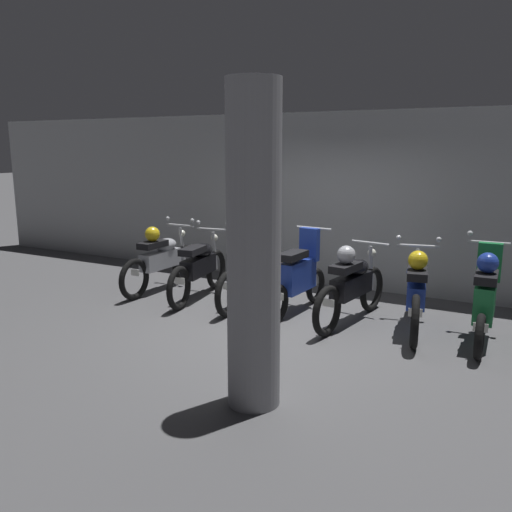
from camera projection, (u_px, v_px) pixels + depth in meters
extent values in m
plane|color=#4C4C4F|center=(274.00, 327.00, 6.98)|extent=(80.00, 80.00, 0.00)
cube|color=#9EA0A3|center=(341.00, 200.00, 8.90)|extent=(16.00, 0.30, 2.90)
torus|color=black|center=(185.00, 263.00, 9.30)|extent=(0.10, 0.65, 0.65)
torus|color=black|center=(134.00, 279.00, 8.19)|extent=(0.10, 0.65, 0.65)
cube|color=#9EA0A8|center=(161.00, 260.00, 8.71)|extent=(0.23, 0.84, 0.28)
ellipsoid|color=#9EA0A8|center=(166.00, 245.00, 8.80)|extent=(0.27, 0.44, 0.22)
cube|color=black|center=(153.00, 245.00, 8.49)|extent=(0.25, 0.52, 0.10)
cylinder|color=#B7BABF|center=(180.00, 225.00, 9.07)|extent=(0.56, 0.05, 0.04)
sphere|color=#B7BABF|center=(168.00, 218.00, 9.18)|extent=(0.07, 0.07, 0.07)
sphere|color=#B7BABF|center=(192.00, 220.00, 8.93)|extent=(0.07, 0.07, 0.07)
cylinder|color=#B7BABF|center=(182.00, 246.00, 9.19)|extent=(0.06, 0.16, 0.65)
sphere|color=silver|center=(182.00, 233.00, 9.15)|extent=(0.12, 0.12, 0.12)
cube|color=white|center=(135.00, 273.00, 8.19)|extent=(0.16, 0.01, 0.10)
sphere|color=gold|center=(152.00, 234.00, 8.46)|extent=(0.24, 0.24, 0.24)
torus|color=black|center=(216.00, 269.00, 8.87)|extent=(0.18, 0.66, 0.65)
torus|color=black|center=(179.00, 288.00, 7.67)|extent=(0.18, 0.66, 0.65)
cube|color=black|center=(199.00, 266.00, 8.23)|extent=(0.33, 0.85, 0.28)
ellipsoid|color=black|center=(203.00, 250.00, 8.33)|extent=(0.32, 0.47, 0.22)
cube|color=black|center=(193.00, 250.00, 8.01)|extent=(0.31, 0.55, 0.10)
cylinder|color=#B7BABF|center=(213.00, 229.00, 8.63)|extent=(0.56, 0.11, 0.04)
sphere|color=#B7BABF|center=(198.00, 222.00, 8.70)|extent=(0.07, 0.07, 0.07)
sphere|color=#B7BABF|center=(227.00, 224.00, 8.53)|extent=(0.07, 0.07, 0.07)
cylinder|color=#B7BABF|center=(214.00, 251.00, 8.76)|extent=(0.08, 0.17, 0.65)
sphere|color=silver|center=(214.00, 238.00, 8.71)|extent=(0.12, 0.12, 0.12)
cube|color=white|center=(180.00, 281.00, 7.68)|extent=(0.16, 0.03, 0.10)
torus|color=black|center=(265.00, 274.00, 8.54)|extent=(0.13, 0.65, 0.65)
torus|color=black|center=(227.00, 294.00, 7.38)|extent=(0.13, 0.65, 0.65)
cube|color=black|center=(247.00, 271.00, 7.92)|extent=(0.27, 0.84, 0.28)
ellipsoid|color=black|center=(252.00, 254.00, 8.02)|extent=(0.29, 0.45, 0.22)
cube|color=black|center=(242.00, 255.00, 7.70)|extent=(0.27, 0.53, 0.10)
cylinder|color=#B7BABF|center=(262.00, 232.00, 8.31)|extent=(0.56, 0.07, 0.04)
sphere|color=#B7BABF|center=(247.00, 225.00, 8.39)|extent=(0.07, 0.07, 0.07)
sphere|color=#B7BABF|center=(278.00, 227.00, 8.18)|extent=(0.07, 0.07, 0.07)
cylinder|color=#B7BABF|center=(264.00, 255.00, 8.43)|extent=(0.07, 0.16, 0.65)
sphere|color=silver|center=(264.00, 241.00, 8.38)|extent=(0.12, 0.12, 0.12)
cube|color=white|center=(228.00, 286.00, 7.38)|extent=(0.16, 0.02, 0.10)
sphere|color=#9EA0A8|center=(242.00, 243.00, 7.67)|extent=(0.24, 0.24, 0.24)
torus|color=black|center=(315.00, 285.00, 8.07)|extent=(0.13, 0.54, 0.53)
torus|color=black|center=(277.00, 304.00, 7.12)|extent=(0.13, 0.54, 0.53)
cube|color=#1E389E|center=(298.00, 276.00, 7.54)|extent=(0.28, 0.75, 0.44)
cube|color=#1E389E|center=(309.00, 244.00, 7.74)|extent=(0.29, 0.14, 0.48)
cube|color=black|center=(293.00, 256.00, 7.34)|extent=(0.28, 0.54, 0.10)
cylinder|color=#B7BABF|center=(314.00, 228.00, 7.81)|extent=(0.56, 0.08, 0.04)
cylinder|color=#B7BABF|center=(315.00, 259.00, 7.94)|extent=(0.07, 0.15, 0.85)
sphere|color=silver|center=(315.00, 238.00, 7.88)|extent=(0.12, 0.12, 0.12)
cube|color=white|center=(278.00, 296.00, 7.12)|extent=(0.16, 0.02, 0.10)
torus|color=black|center=(372.00, 289.00, 7.62)|extent=(0.19, 0.66, 0.65)
torus|color=black|center=(327.00, 311.00, 6.60)|extent=(0.19, 0.66, 0.65)
cube|color=black|center=(351.00, 286.00, 7.08)|extent=(0.34, 0.86, 0.28)
ellipsoid|color=black|center=(357.00, 267.00, 7.15)|extent=(0.32, 0.47, 0.22)
cube|color=black|center=(346.00, 268.00, 6.88)|extent=(0.32, 0.55, 0.10)
cylinder|color=#B7BABF|center=(371.00, 243.00, 7.40)|extent=(0.56, 0.12, 0.04)
cylinder|color=#B7BABF|center=(371.00, 268.00, 7.52)|extent=(0.08, 0.17, 0.65)
sphere|color=silver|center=(372.00, 253.00, 7.47)|extent=(0.12, 0.12, 0.12)
cube|color=white|center=(328.00, 303.00, 6.60)|extent=(0.16, 0.04, 0.10)
sphere|color=#9EA0A8|center=(346.00, 255.00, 6.84)|extent=(0.24, 0.24, 0.24)
torus|color=black|center=(415.00, 293.00, 7.43)|extent=(0.22, 0.65, 0.65)
torus|color=black|center=(415.00, 322.00, 6.21)|extent=(0.22, 0.65, 0.65)
cube|color=#1E389E|center=(416.00, 292.00, 6.78)|extent=(0.38, 0.86, 0.28)
ellipsoid|color=#1E389E|center=(417.00, 272.00, 6.88)|extent=(0.34, 0.48, 0.22)
cube|color=black|center=(417.00, 274.00, 6.55)|extent=(0.34, 0.56, 0.10)
cylinder|color=#B7BABF|center=(418.00, 246.00, 7.19)|extent=(0.56, 0.15, 0.04)
sphere|color=#B7BABF|center=(399.00, 238.00, 7.24)|extent=(0.07, 0.07, 0.07)
sphere|color=#B7BABF|center=(439.00, 239.00, 7.10)|extent=(0.07, 0.07, 0.07)
cylinder|color=#B7BABF|center=(416.00, 271.00, 7.31)|extent=(0.09, 0.17, 0.65)
sphere|color=silver|center=(417.00, 256.00, 7.27)|extent=(0.12, 0.12, 0.12)
cube|color=white|center=(415.00, 313.00, 6.21)|extent=(0.16, 0.04, 0.10)
sphere|color=gold|center=(418.00, 260.00, 6.52)|extent=(0.24, 0.24, 0.24)
torus|color=black|center=(486.00, 309.00, 6.89)|extent=(0.11, 0.53, 0.53)
torus|color=black|center=(480.00, 337.00, 5.88)|extent=(0.11, 0.53, 0.53)
cube|color=#197238|center=(485.00, 300.00, 6.33)|extent=(0.24, 0.74, 0.44)
cube|color=#197238|center=(489.00, 262.00, 6.55)|extent=(0.28, 0.13, 0.48)
cube|color=black|center=(486.00, 277.00, 6.12)|extent=(0.26, 0.53, 0.10)
cylinder|color=#B7BABF|center=(492.00, 243.00, 6.63)|extent=(0.56, 0.05, 0.04)
sphere|color=#B7BABF|center=(470.00, 233.00, 6.72)|extent=(0.07, 0.07, 0.07)
cylinder|color=#B7BABF|center=(489.00, 278.00, 6.76)|extent=(0.06, 0.15, 0.85)
sphere|color=silver|center=(491.00, 254.00, 6.70)|extent=(0.12, 0.12, 0.12)
cube|color=white|center=(480.00, 328.00, 5.88)|extent=(0.16, 0.02, 0.10)
sphere|color=#1E389E|center=(488.00, 263.00, 6.09)|extent=(0.24, 0.24, 0.24)
cylinder|color=gray|center=(254.00, 250.00, 4.64)|extent=(0.48, 0.48, 2.90)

